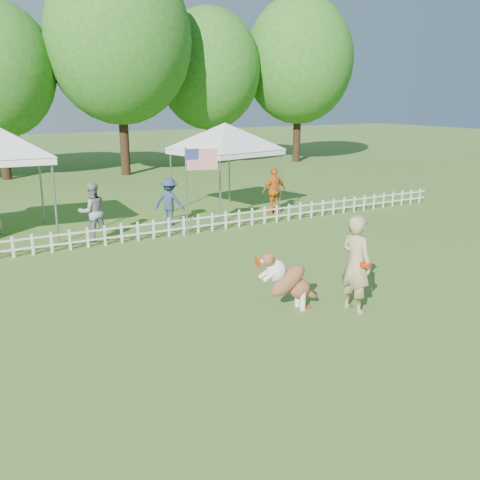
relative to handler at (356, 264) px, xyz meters
The scene contains 13 objects.
ground 1.26m from the handler, 151.26° to the left, with size 120.00×120.00×0.00m, color #3C6A21.
picket_fence 7.44m from the handler, 95.35° to the left, with size 22.00×0.08×0.60m, color silver, non-canonical shape.
handler is the anchor object (origin of this frame).
dog 1.36m from the handler, 148.61° to the left, with size 1.23×0.41×1.27m, color brown, non-canonical shape.
frisbee_on_turf 1.38m from the handler, 140.92° to the left, with size 0.23×0.23×0.02m, color red.
canopy_tent_right 10.06m from the handler, 76.54° to the left, with size 3.12×3.12×3.23m, color white, non-canonical shape.
flag_pole 7.20m from the handler, 93.22° to the left, with size 1.05×0.11×2.75m, color gray, non-canonical shape.
spectator_a 8.70m from the handler, 110.53° to the left, with size 0.86×0.67×1.76m, color gray.
spectator_b 8.87m from the handler, 91.82° to the left, with size 1.03×0.59×1.60m, color navy.
spectator_c 9.43m from the handler, 66.42° to the left, with size 1.00×0.42×1.71m, color orange.
tree_center_right 22.15m from the handler, 83.84° to the left, with size 7.60×7.60×12.60m, color #2B601B, non-canonical shape.
tree_right 24.70m from the handler, 70.04° to the left, with size 6.20×6.20×10.40m, color #2B601B, non-canonical shape.
tree_far_right 26.56m from the handler, 56.82° to the left, with size 7.00×7.00×11.40m, color #2B601B, non-canonical shape.
Camera 1 is at (-6.33, -7.98, 4.17)m, focal length 40.00 mm.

